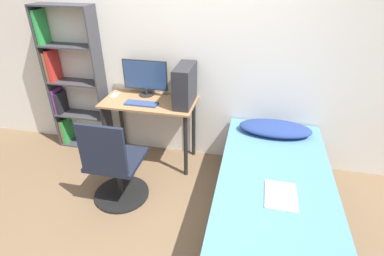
{
  "coord_description": "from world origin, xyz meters",
  "views": [
    {
      "loc": [
        0.74,
        -1.57,
        2.13
      ],
      "look_at": [
        0.21,
        0.81,
        0.75
      ],
      "focal_mm": 28.0,
      "sensor_mm": 36.0,
      "label": 1
    }
  ],
  "objects_px": {
    "bookshelf": "(69,83)",
    "keyboard": "(141,104)",
    "bed": "(272,201)",
    "monitor": "(145,77)",
    "pc_tower": "(185,85)",
    "office_chair": "(115,171)"
  },
  "relations": [
    {
      "from": "office_chair",
      "to": "bed",
      "type": "distance_m",
      "value": 1.48
    },
    {
      "from": "bed",
      "to": "bookshelf",
      "type": "bearing_deg",
      "value": 160.09
    },
    {
      "from": "bookshelf",
      "to": "keyboard",
      "type": "bearing_deg",
      "value": -13.47
    },
    {
      "from": "monitor",
      "to": "keyboard",
      "type": "relative_size",
      "value": 1.44
    },
    {
      "from": "bookshelf",
      "to": "keyboard",
      "type": "height_order",
      "value": "bookshelf"
    },
    {
      "from": "bed",
      "to": "keyboard",
      "type": "relative_size",
      "value": 5.61
    },
    {
      "from": "bed",
      "to": "monitor",
      "type": "xyz_separation_m",
      "value": [
        -1.45,
        0.89,
        0.72
      ]
    },
    {
      "from": "monitor",
      "to": "pc_tower",
      "type": "distance_m",
      "value": 0.51
    },
    {
      "from": "office_chair",
      "to": "monitor",
      "type": "relative_size",
      "value": 1.84
    },
    {
      "from": "monitor",
      "to": "pc_tower",
      "type": "bearing_deg",
      "value": -15.45
    },
    {
      "from": "pc_tower",
      "to": "keyboard",
      "type": "bearing_deg",
      "value": -164.88
    },
    {
      "from": "keyboard",
      "to": "office_chair",
      "type": "bearing_deg",
      "value": -95.07
    },
    {
      "from": "bookshelf",
      "to": "pc_tower",
      "type": "bearing_deg",
      "value": -4.6
    },
    {
      "from": "bed",
      "to": "monitor",
      "type": "bearing_deg",
      "value": 148.43
    },
    {
      "from": "keyboard",
      "to": "pc_tower",
      "type": "distance_m",
      "value": 0.51
    },
    {
      "from": "pc_tower",
      "to": "monitor",
      "type": "bearing_deg",
      "value": 164.55
    },
    {
      "from": "bookshelf",
      "to": "bed",
      "type": "relative_size",
      "value": 0.87
    },
    {
      "from": "bed",
      "to": "keyboard",
      "type": "bearing_deg",
      "value": 155.84
    },
    {
      "from": "bookshelf",
      "to": "bed",
      "type": "height_order",
      "value": "bookshelf"
    },
    {
      "from": "keyboard",
      "to": "pc_tower",
      "type": "xyz_separation_m",
      "value": [
        0.45,
        0.12,
        0.2
      ]
    },
    {
      "from": "pc_tower",
      "to": "bed",
      "type": "bearing_deg",
      "value": -38.13
    },
    {
      "from": "bed",
      "to": "monitor",
      "type": "height_order",
      "value": "monitor"
    }
  ]
}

